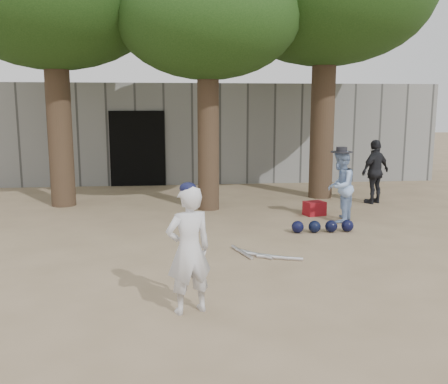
{
  "coord_description": "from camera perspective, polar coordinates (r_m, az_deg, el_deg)",
  "views": [
    {
      "loc": [
        -0.29,
        -7.01,
        2.35
      ],
      "look_at": [
        0.6,
        1.0,
        0.95
      ],
      "focal_mm": 40.0,
      "sensor_mm": 36.0,
      "label": 1
    }
  ],
  "objects": [
    {
      "name": "bat_pile",
      "position": [
        7.95,
        4.19,
        -7.16
      ],
      "size": [
        1.02,
        0.86,
        0.06
      ],
      "color": "silver",
      "rests_on": "ground"
    },
    {
      "name": "boy_player",
      "position": [
        5.69,
        -4.05,
        -6.63
      ],
      "size": [
        0.63,
        0.51,
        1.48
      ],
      "primitive_type": "imported",
      "rotation": [
        0.0,
        0.0,
        3.48
      ],
      "color": "silver",
      "rests_on": "ground"
    },
    {
      "name": "back_building",
      "position": [
        17.37,
        -5.41,
        7.01
      ],
      "size": [
        16.0,
        5.24,
        3.0
      ],
      "color": "gray",
      "rests_on": "ground"
    },
    {
      "name": "spectator_blue",
      "position": [
        10.4,
        13.14,
        0.63
      ],
      "size": [
        0.85,
        0.9,
        1.46
      ],
      "primitive_type": "imported",
      "rotation": [
        0.0,
        0.0,
        4.14
      ],
      "color": "#8CAAD9",
      "rests_on": "ground"
    },
    {
      "name": "tree_row",
      "position": [
        12.3,
        -1.49,
        20.8
      ],
      "size": [
        11.4,
        5.8,
        6.69
      ],
      "color": "brown",
      "rests_on": "ground"
    },
    {
      "name": "ground",
      "position": [
        7.4,
        -3.81,
        -8.68
      ],
      "size": [
        70.0,
        70.0,
        0.0
      ],
      "primitive_type": "plane",
      "color": "#937C5E",
      "rests_on": "ground"
    },
    {
      "name": "red_bag",
      "position": [
        10.99,
        10.3,
        -1.85
      ],
      "size": [
        0.49,
        0.43,
        0.3
      ],
      "primitive_type": "cube",
      "rotation": [
        0.0,
        0.0,
        0.29
      ],
      "color": "maroon",
      "rests_on": "ground"
    },
    {
      "name": "helmet_row",
      "position": [
        9.55,
        11.23,
        -3.87
      ],
      "size": [
        1.19,
        0.25,
        0.23
      ],
      "color": "black",
      "rests_on": "ground"
    },
    {
      "name": "spectator_dark",
      "position": [
        12.59,
        16.89,
        2.23
      ],
      "size": [
        0.97,
        0.77,
        1.55
      ],
      "primitive_type": "imported",
      "rotation": [
        0.0,
        0.0,
        3.65
      ],
      "color": "black",
      "rests_on": "ground"
    }
  ]
}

